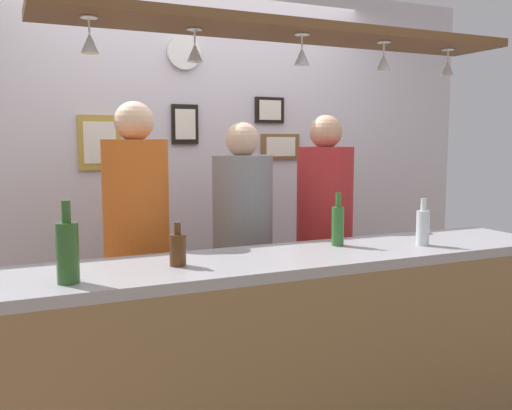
% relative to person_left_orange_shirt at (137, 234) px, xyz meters
% --- Properties ---
extents(back_wall, '(4.40, 0.06, 2.60)m').
position_rel_person_left_orange_shirt_xyz_m(back_wall, '(0.57, 0.75, 0.25)').
color(back_wall, silver).
rests_on(back_wall, ground_plane).
extents(bar_counter, '(2.70, 0.55, 1.02)m').
position_rel_person_left_orange_shirt_xyz_m(bar_counter, '(0.57, -0.85, -0.36)').
color(bar_counter, '#99999E').
rests_on(bar_counter, ground_plane).
extents(overhead_glass_rack, '(2.20, 0.36, 0.04)m').
position_rel_person_left_orange_shirt_xyz_m(overhead_glass_rack, '(0.57, -0.65, 0.97)').
color(overhead_glass_rack, brown).
extents(hanging_wineglass_far_left, '(0.07, 0.07, 0.13)m').
position_rel_person_left_orange_shirt_xyz_m(hanging_wineglass_far_left, '(-0.31, -0.67, 0.85)').
color(hanging_wineglass_far_left, silver).
rests_on(hanging_wineglass_far_left, overhead_glass_rack).
extents(hanging_wineglass_left, '(0.07, 0.07, 0.13)m').
position_rel_person_left_orange_shirt_xyz_m(hanging_wineglass_left, '(0.12, -0.62, 0.85)').
color(hanging_wineglass_left, silver).
rests_on(hanging_wineglass_left, overhead_glass_rack).
extents(hanging_wineglass_center_left, '(0.07, 0.07, 0.13)m').
position_rel_person_left_orange_shirt_xyz_m(hanging_wineglass_center_left, '(0.58, -0.71, 0.85)').
color(hanging_wineglass_center_left, silver).
rests_on(hanging_wineglass_center_left, overhead_glass_rack).
extents(hanging_wineglass_center, '(0.07, 0.07, 0.13)m').
position_rel_person_left_orange_shirt_xyz_m(hanging_wineglass_center, '(1.03, -0.70, 0.85)').
color(hanging_wineglass_center, silver).
rests_on(hanging_wineglass_center, overhead_glass_rack).
extents(hanging_wineglass_center_right, '(0.07, 0.07, 0.13)m').
position_rel_person_left_orange_shirt_xyz_m(hanging_wineglass_center_right, '(1.45, -0.65, 0.85)').
color(hanging_wineglass_center_right, silver).
rests_on(hanging_wineglass_center_right, overhead_glass_rack).
extents(person_left_orange_shirt, '(0.34, 0.34, 1.73)m').
position_rel_person_left_orange_shirt_xyz_m(person_left_orange_shirt, '(0.00, 0.00, 0.00)').
color(person_left_orange_shirt, '#2D334C').
rests_on(person_left_orange_shirt, ground_plane).
extents(person_middle_grey_shirt, '(0.34, 0.34, 1.64)m').
position_rel_person_left_orange_shirt_xyz_m(person_middle_grey_shirt, '(0.60, 0.00, -0.06)').
color(person_middle_grey_shirt, '#2D334C').
rests_on(person_middle_grey_shirt, ground_plane).
extents(person_right_red_shirt, '(0.34, 0.34, 1.68)m').
position_rel_person_left_orange_shirt_xyz_m(person_right_red_shirt, '(1.14, -0.00, -0.03)').
color(person_right_red_shirt, '#2D334C').
rests_on(person_right_red_shirt, ground_plane).
extents(bottle_champagne_green, '(0.08, 0.08, 0.30)m').
position_rel_person_left_orange_shirt_xyz_m(bottle_champagne_green, '(-0.43, -0.82, 0.09)').
color(bottle_champagne_green, '#2D5623').
rests_on(bottle_champagne_green, bar_counter).
extents(bottle_soda_clear, '(0.06, 0.06, 0.23)m').
position_rel_person_left_orange_shirt_xyz_m(bottle_soda_clear, '(1.23, -0.77, 0.07)').
color(bottle_soda_clear, silver).
rests_on(bottle_soda_clear, bar_counter).
extents(bottle_beer_green_import, '(0.06, 0.06, 0.26)m').
position_rel_person_left_orange_shirt_xyz_m(bottle_beer_green_import, '(0.85, -0.60, 0.08)').
color(bottle_beer_green_import, '#336B2D').
rests_on(bottle_beer_green_import, bar_counter).
extents(bottle_beer_brown_stubby, '(0.07, 0.07, 0.18)m').
position_rel_person_left_orange_shirt_xyz_m(bottle_beer_brown_stubby, '(0.01, -0.71, 0.05)').
color(bottle_beer_brown_stubby, '#512D14').
rests_on(bottle_beer_brown_stubby, bar_counter).
extents(picture_frame_upper_small, '(0.22, 0.02, 0.18)m').
position_rel_person_left_orange_shirt_xyz_m(picture_frame_upper_small, '(1.11, 0.71, 0.70)').
color(picture_frame_upper_small, black).
rests_on(picture_frame_upper_small, back_wall).
extents(picture_frame_crest, '(0.18, 0.02, 0.26)m').
position_rel_person_left_orange_shirt_xyz_m(picture_frame_crest, '(0.49, 0.71, 0.59)').
color(picture_frame_crest, black).
rests_on(picture_frame_crest, back_wall).
extents(picture_frame_caricature, '(0.26, 0.02, 0.34)m').
position_rel_person_left_orange_shirt_xyz_m(picture_frame_caricature, '(-0.06, 0.71, 0.47)').
color(picture_frame_caricature, '#B29338').
rests_on(picture_frame_caricature, back_wall).
extents(picture_frame_lower_pair, '(0.30, 0.02, 0.18)m').
position_rel_person_left_orange_shirt_xyz_m(picture_frame_lower_pair, '(1.20, 0.71, 0.44)').
color(picture_frame_lower_pair, brown).
rests_on(picture_frame_lower_pair, back_wall).
extents(wall_clock, '(0.22, 0.03, 0.22)m').
position_rel_person_left_orange_shirt_xyz_m(wall_clock, '(0.49, 0.70, 1.05)').
color(wall_clock, white).
rests_on(wall_clock, back_wall).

